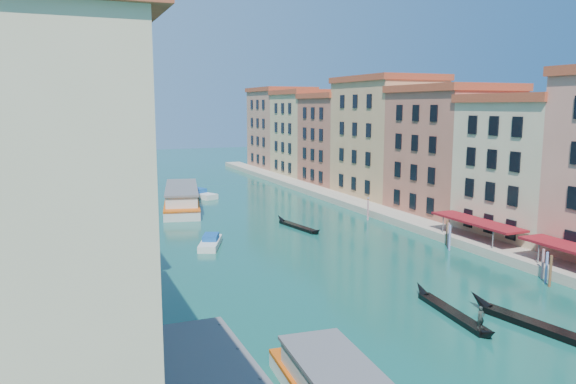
# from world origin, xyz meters

# --- Properties ---
(left_bank_palazzos) EXTENTS (12.80, 128.40, 21.00)m
(left_bank_palazzos) POSITION_xyz_m (-26.00, 64.68, 9.71)
(left_bank_palazzos) COLOR tan
(left_bank_palazzos) RESTS_ON ground
(right_bank_palazzos) EXTENTS (12.80, 128.40, 21.00)m
(right_bank_palazzos) POSITION_xyz_m (30.00, 65.00, 9.75)
(right_bank_palazzos) COLOR #A34B43
(right_bank_palazzos) RESTS_ON ground
(quay) EXTENTS (4.00, 140.00, 1.00)m
(quay) POSITION_xyz_m (22.00, 65.00, 0.50)
(quay) COLOR #A69786
(quay) RESTS_ON ground
(mooring_poles_right) EXTENTS (1.44, 54.24, 3.20)m
(mooring_poles_right) POSITION_xyz_m (19.10, 28.80, 1.30)
(mooring_poles_right) COLOR brown
(mooring_poles_right) RESTS_ON ground
(vaporetto_far) EXTENTS (9.76, 23.49, 3.41)m
(vaporetto_far) POSITION_xyz_m (-3.82, 77.18, 1.53)
(vaporetto_far) COLOR beige
(vaporetto_far) RESTS_ON ground
(gondola_fore) EXTENTS (2.11, 11.34, 2.26)m
(gondola_fore) POSITION_xyz_m (5.84, 22.64, 0.38)
(gondola_fore) COLOR black
(gondola_fore) RESTS_ON ground
(gondola_right) EXTENTS (3.39, 13.22, 2.65)m
(gondola_right) POSITION_xyz_m (9.98, 17.35, 0.51)
(gondola_right) COLOR black
(gondola_right) RESTS_ON ground
(gondola_far) EXTENTS (2.57, 10.64, 1.51)m
(gondola_far) POSITION_xyz_m (7.21, 56.16, 0.31)
(gondola_far) COLOR black
(gondola_far) RESTS_ON ground
(motorboat_mid) EXTENTS (4.30, 6.70, 1.33)m
(motorboat_mid) POSITION_xyz_m (-5.97, 50.98, 0.52)
(motorboat_mid) COLOR silver
(motorboat_mid) RESTS_ON ground
(motorboat_far) EXTENTS (5.49, 8.17, 1.63)m
(motorboat_far) POSITION_xyz_m (0.94, 86.01, 0.63)
(motorboat_far) COLOR silver
(motorboat_far) RESTS_ON ground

